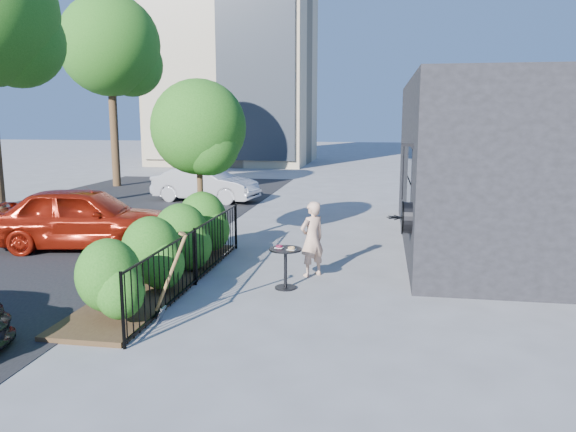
% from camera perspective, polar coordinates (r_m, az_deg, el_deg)
% --- Properties ---
extents(ground, '(120.00, 120.00, 0.00)m').
position_cam_1_polar(ground, '(10.45, -1.47, -7.42)').
color(ground, gray).
rests_on(ground, ground).
extents(shop_building, '(6.22, 9.00, 4.00)m').
position_cam_1_polar(shop_building, '(14.77, 23.65, 4.81)').
color(shop_building, black).
rests_on(shop_building, ground).
extents(fence, '(0.05, 6.05, 1.10)m').
position_cam_1_polar(fence, '(10.68, -9.43, -4.05)').
color(fence, black).
rests_on(fence, ground).
extents(planting_bed, '(1.30, 6.00, 0.08)m').
position_cam_1_polar(planting_bed, '(11.06, -12.81, -6.47)').
color(planting_bed, '#382616').
rests_on(planting_bed, ground).
extents(shrubs, '(1.10, 5.60, 1.24)m').
position_cam_1_polar(shrubs, '(10.94, -12.26, -3.05)').
color(shrubs, '#1D5914').
rests_on(shrubs, ground).
extents(patio_tree, '(2.20, 2.20, 3.94)m').
position_cam_1_polar(patio_tree, '(13.21, -8.86, 8.33)').
color(patio_tree, '#3F2B19').
rests_on(patio_tree, ground).
extents(street, '(9.00, 30.00, 0.01)m').
position_cam_1_polar(street, '(15.90, -24.83, -2.24)').
color(street, black).
rests_on(street, ground).
extents(street_tree_far, '(4.40, 4.40, 8.28)m').
position_cam_1_polar(street_tree_far, '(26.68, -17.55, 15.62)').
color(street_tree_far, '#3F2B19').
rests_on(street_tree_far, ground).
extents(cafe_table, '(0.60, 0.60, 0.81)m').
position_cam_1_polar(cafe_table, '(10.34, -0.26, -4.59)').
color(cafe_table, black).
rests_on(cafe_table, ground).
extents(woman, '(0.65, 0.64, 1.50)m').
position_cam_1_polar(woman, '(11.12, 2.47, -2.34)').
color(woman, '#D2A388').
rests_on(woman, ground).
extents(shovel, '(0.56, 0.19, 1.47)m').
position_cam_1_polar(shovel, '(8.83, -12.01, -6.57)').
color(shovel, brown).
rests_on(shovel, ground).
extents(car_red, '(4.67, 2.50, 1.51)m').
position_cam_1_polar(car_red, '(14.28, -19.95, -0.15)').
color(car_red, maroon).
rests_on(car_red, ground).
extents(car_silver, '(4.12, 1.97, 1.30)m').
position_cam_1_polar(car_silver, '(21.17, -8.38, 3.23)').
color(car_silver, '#AAAAAF').
rests_on(car_silver, ground).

